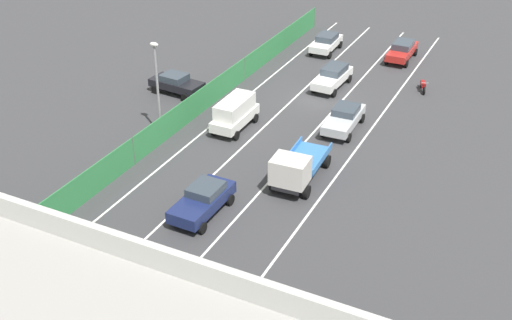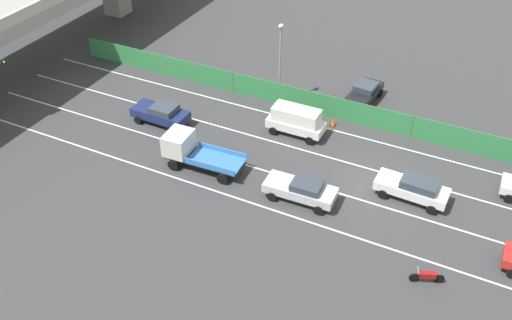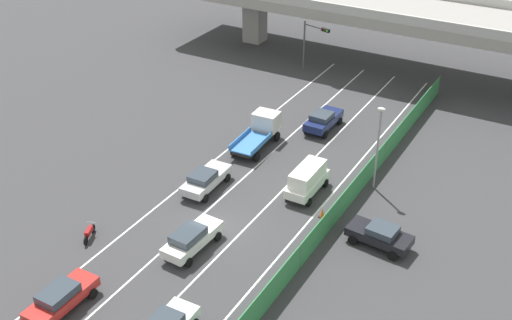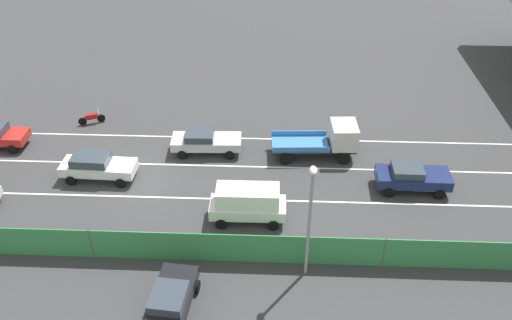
{
  "view_description": "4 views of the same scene",
  "coord_description": "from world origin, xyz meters",
  "px_view_note": "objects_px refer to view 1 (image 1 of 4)",
  "views": [
    {
      "loc": [
        -15.58,
        42.25,
        20.57
      ],
      "look_at": [
        -0.61,
        12.04,
        1.01
      ],
      "focal_mm": 45.09,
      "sensor_mm": 36.0,
      "label": 1
    },
    {
      "loc": [
        -29.17,
        -5.5,
        24.21
      ],
      "look_at": [
        -2.83,
        7.45,
        1.66
      ],
      "focal_mm": 38.99,
      "sensor_mm": 36.0,
      "label": 2
    },
    {
      "loc": [
        19.93,
        -29.1,
        26.21
      ],
      "look_at": [
        -1.25,
        7.77,
        1.16
      ],
      "focal_mm": 44.91,
      "sensor_mm": 36.0,
      "label": 3
    },
    {
      "loc": [
        26.18,
        8.6,
        20.25
      ],
      "look_at": [
        0.37,
        7.51,
        2.02
      ],
      "focal_mm": 36.71,
      "sensor_mm": 36.0,
      "label": 4
    }
  ],
  "objects_px": {
    "car_hatchback_white": "(333,76)",
    "motorcycle": "(423,85)",
    "car_sedan_red": "(402,50)",
    "traffic_cone": "(222,105)",
    "street_lamp": "(157,80)",
    "car_van_white": "(235,112)",
    "parked_sedan_dark": "(176,83)",
    "car_sedan_navy": "(203,200)",
    "flatbed_truck_blue": "(296,169)",
    "car_sedan_silver": "(344,118)",
    "car_sedan_white": "(326,42)"
  },
  "relations": [
    {
      "from": "car_sedan_red",
      "to": "motorcycle",
      "type": "bearing_deg",
      "value": 119.37
    },
    {
      "from": "car_sedan_navy",
      "to": "motorcycle",
      "type": "height_order",
      "value": "car_sedan_navy"
    },
    {
      "from": "car_sedan_navy",
      "to": "motorcycle",
      "type": "relative_size",
      "value": 2.45
    },
    {
      "from": "car_sedan_navy",
      "to": "traffic_cone",
      "type": "xyz_separation_m",
      "value": [
        5.55,
        -12.13,
        -0.57
      ]
    },
    {
      "from": "car_sedan_red",
      "to": "traffic_cone",
      "type": "height_order",
      "value": "car_sedan_red"
    },
    {
      "from": "car_sedan_white",
      "to": "motorcycle",
      "type": "bearing_deg",
      "value": 154.12
    },
    {
      "from": "car_hatchback_white",
      "to": "car_sedan_white",
      "type": "relative_size",
      "value": 1.09
    },
    {
      "from": "car_sedan_red",
      "to": "street_lamp",
      "type": "height_order",
      "value": "street_lamp"
    },
    {
      "from": "car_sedan_navy",
      "to": "flatbed_truck_blue",
      "type": "relative_size",
      "value": 0.79
    },
    {
      "from": "car_van_white",
      "to": "motorcycle",
      "type": "bearing_deg",
      "value": -129.85
    },
    {
      "from": "car_hatchback_white",
      "to": "car_van_white",
      "type": "relative_size",
      "value": 1.09
    },
    {
      "from": "car_van_white",
      "to": "flatbed_truck_blue",
      "type": "xyz_separation_m",
      "value": [
        -6.75,
        5.08,
        -0.01
      ]
    },
    {
      "from": "car_sedan_navy",
      "to": "traffic_cone",
      "type": "height_order",
      "value": "car_sedan_navy"
    },
    {
      "from": "car_sedan_white",
      "to": "traffic_cone",
      "type": "height_order",
      "value": "car_sedan_white"
    },
    {
      "from": "flatbed_truck_blue",
      "to": "motorcycle",
      "type": "relative_size",
      "value": 3.1
    },
    {
      "from": "car_van_white",
      "to": "motorcycle",
      "type": "distance_m",
      "value": 15.87
    },
    {
      "from": "car_sedan_red",
      "to": "car_van_white",
      "type": "distance_m",
      "value": 19.28
    },
    {
      "from": "car_sedan_navy",
      "to": "street_lamp",
      "type": "bearing_deg",
      "value": -42.8
    },
    {
      "from": "motorcycle",
      "to": "street_lamp",
      "type": "height_order",
      "value": "street_lamp"
    },
    {
      "from": "motorcycle",
      "to": "car_van_white",
      "type": "bearing_deg",
      "value": 50.15
    },
    {
      "from": "car_van_white",
      "to": "car_sedan_silver",
      "type": "distance_m",
      "value": 7.56
    },
    {
      "from": "car_hatchback_white",
      "to": "motorcycle",
      "type": "distance_m",
      "value": 7.05
    },
    {
      "from": "car_sedan_navy",
      "to": "car_sedan_silver",
      "type": "distance_m",
      "value": 13.66
    },
    {
      "from": "motorcycle",
      "to": "traffic_cone",
      "type": "height_order",
      "value": "motorcycle"
    },
    {
      "from": "car_hatchback_white",
      "to": "street_lamp",
      "type": "relative_size",
      "value": 0.71
    },
    {
      "from": "car_van_white",
      "to": "parked_sedan_dark",
      "type": "xyz_separation_m",
      "value": [
        6.85,
        -3.25,
        -0.38
      ]
    },
    {
      "from": "car_sedan_navy",
      "to": "parked_sedan_dark",
      "type": "distance_m",
      "value": 16.61
    },
    {
      "from": "parked_sedan_dark",
      "to": "street_lamp",
      "type": "bearing_deg",
      "value": 113.89
    },
    {
      "from": "motorcycle",
      "to": "street_lamp",
      "type": "bearing_deg",
      "value": 47.31
    },
    {
      "from": "street_lamp",
      "to": "motorcycle",
      "type": "bearing_deg",
      "value": -132.69
    },
    {
      "from": "car_hatchback_white",
      "to": "traffic_cone",
      "type": "distance_m",
      "value": 9.55
    },
    {
      "from": "car_sedan_navy",
      "to": "car_van_white",
      "type": "height_order",
      "value": "car_van_white"
    },
    {
      "from": "car_van_white",
      "to": "flatbed_truck_blue",
      "type": "bearing_deg",
      "value": 143.03
    },
    {
      "from": "car_sedan_navy",
      "to": "traffic_cone",
      "type": "relative_size",
      "value": 6.15
    },
    {
      "from": "car_hatchback_white",
      "to": "car_sedan_navy",
      "type": "xyz_separation_m",
      "value": [
        0.27,
        19.68,
        -0.02
      ]
    },
    {
      "from": "parked_sedan_dark",
      "to": "car_sedan_navy",
      "type": "bearing_deg",
      "value": 127.56
    },
    {
      "from": "car_sedan_navy",
      "to": "car_van_white",
      "type": "relative_size",
      "value": 1.04
    },
    {
      "from": "car_sedan_silver",
      "to": "traffic_cone",
      "type": "bearing_deg",
      "value": 6.69
    },
    {
      "from": "car_sedan_silver",
      "to": "traffic_cone",
      "type": "distance_m",
      "value": 9.16
    },
    {
      "from": "street_lamp",
      "to": "car_van_white",
      "type": "bearing_deg",
      "value": -141.54
    },
    {
      "from": "parked_sedan_dark",
      "to": "traffic_cone",
      "type": "distance_m",
      "value": 4.72
    },
    {
      "from": "flatbed_truck_blue",
      "to": "car_sedan_navy",
      "type": "bearing_deg",
      "value": 54.36
    },
    {
      "from": "car_sedan_red",
      "to": "parked_sedan_dark",
      "type": "relative_size",
      "value": 1.05
    },
    {
      "from": "motorcycle",
      "to": "car_sedan_white",
      "type": "bearing_deg",
      "value": -25.88
    },
    {
      "from": "motorcycle",
      "to": "flatbed_truck_blue",
      "type": "bearing_deg",
      "value": 78.82
    },
    {
      "from": "car_sedan_red",
      "to": "flatbed_truck_blue",
      "type": "distance_m",
      "value": 23.09
    },
    {
      "from": "parked_sedan_dark",
      "to": "car_hatchback_white",
      "type": "bearing_deg",
      "value": -147.96
    },
    {
      "from": "car_sedan_silver",
      "to": "street_lamp",
      "type": "height_order",
      "value": "street_lamp"
    },
    {
      "from": "car_van_white",
      "to": "flatbed_truck_blue",
      "type": "height_order",
      "value": "flatbed_truck_blue"
    },
    {
      "from": "car_hatchback_white",
      "to": "flatbed_truck_blue",
      "type": "height_order",
      "value": "flatbed_truck_blue"
    }
  ]
}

